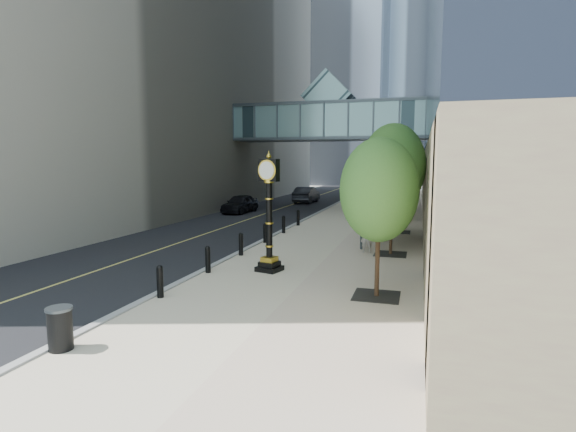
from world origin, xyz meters
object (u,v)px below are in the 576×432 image
object	(u,v)px
street_clock	(269,221)
car_near	(240,204)
car_far	(306,195)
trash_bin	(60,330)
pedestrian	(367,236)

from	to	relation	value
street_clock	car_near	bearing A→B (deg)	130.10
car_near	car_far	distance (m)	10.54
trash_bin	car_near	xyz separation A→B (m)	(-6.46, 25.80, 0.25)
street_clock	car_far	world-z (taller)	street_clock
car_far	trash_bin	bearing A→B (deg)	96.17
street_clock	pedestrian	distance (m)	5.59
trash_bin	car_near	world-z (taller)	car_near
pedestrian	car_far	size ratio (longest dim) A/B	0.32
street_clock	trash_bin	world-z (taller)	street_clock
car_far	pedestrian	bearing A→B (deg)	111.07
street_clock	pedestrian	world-z (taller)	street_clock
street_clock	car_near	size ratio (longest dim) A/B	1.01
street_clock	car_far	bearing A→B (deg)	115.67
street_clock	trash_bin	bearing A→B (deg)	-90.36
trash_bin	car_near	distance (m)	26.60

